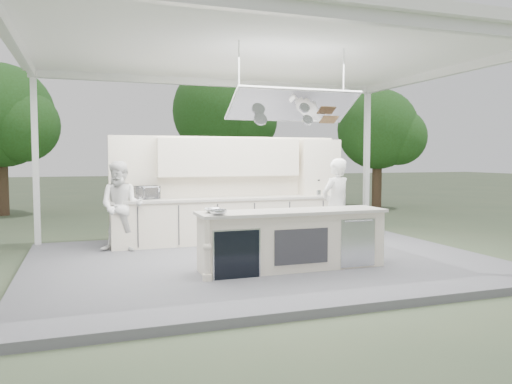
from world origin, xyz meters
name	(u,v)px	position (x,y,z in m)	size (l,w,h in m)	color
ground	(262,265)	(0.00, 0.00, 0.00)	(90.00, 90.00, 0.00)	#485138
stage_deck	(262,262)	(0.00, 0.00, 0.06)	(8.00, 6.00, 0.12)	#59595D
tent	(263,54)	(0.00, -0.01, 3.71)	(8.20, 6.20, 3.86)	white
demo_island	(291,240)	(0.18, -0.91, 0.60)	(3.10, 0.79, 0.95)	beige
back_counter	(232,219)	(0.00, 1.90, 0.60)	(5.08, 0.72, 0.95)	beige
back_wall_unit	(248,173)	(0.44, 2.11, 1.57)	(5.05, 0.48, 2.25)	beige
tree_cluster	(165,119)	(-0.16, 9.77, 3.29)	(19.55, 9.40, 5.85)	#503C28
head_chef	(336,206)	(1.50, 0.06, 1.01)	(0.65, 0.43, 1.78)	white
sous_chef	(121,206)	(-2.30, 1.55, 0.99)	(0.84, 0.66, 1.73)	white
toaster_oven	(146,192)	(-1.77, 2.07, 1.20)	(0.48, 0.33, 0.27)	#BABCC1
bowl_large	(213,210)	(-1.10, -0.83, 1.10)	(0.28, 0.28, 0.07)	silver
bowl_small	(218,212)	(-1.10, -1.15, 1.11)	(0.26, 0.26, 0.08)	silver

